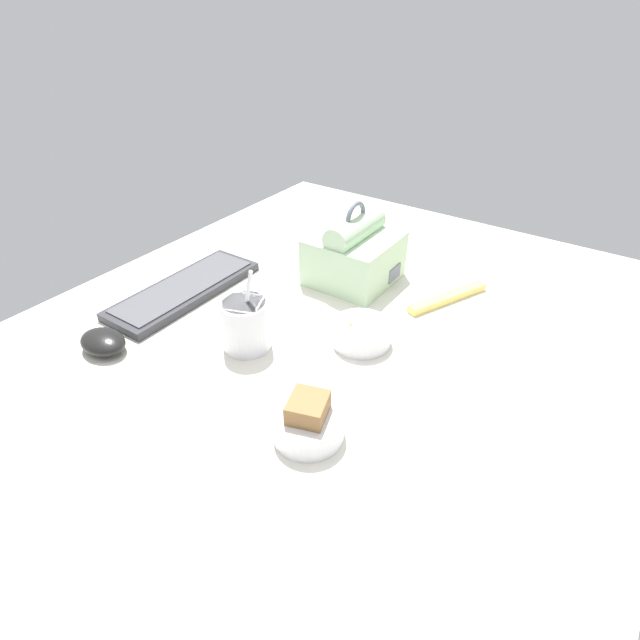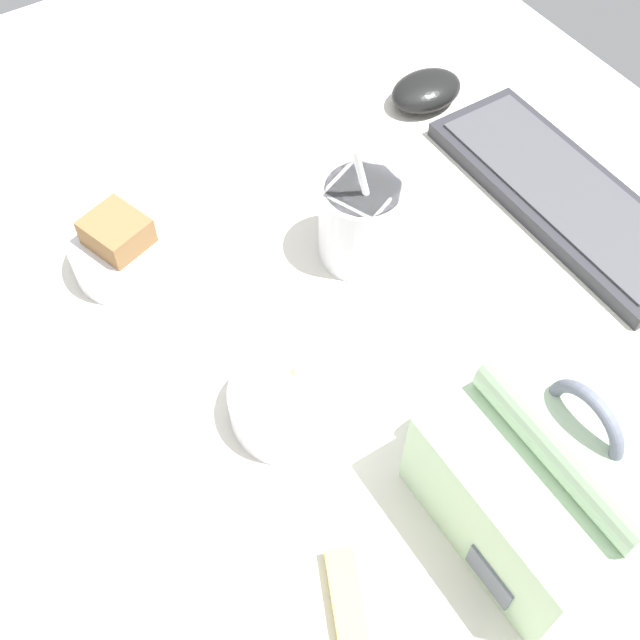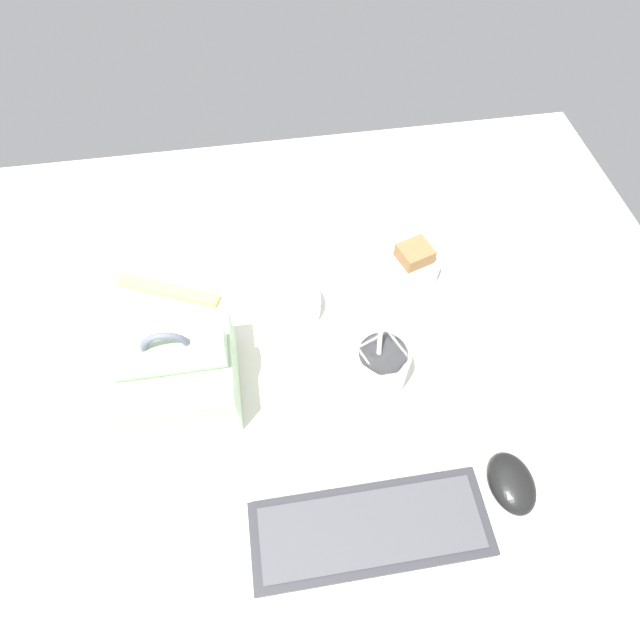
# 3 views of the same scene
# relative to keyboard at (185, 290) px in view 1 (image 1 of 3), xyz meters

# --- Properties ---
(desk_surface) EXTENTS (1.40, 1.10, 0.02)m
(desk_surface) POSITION_rel_keyboard_xyz_m (0.02, -0.33, -0.02)
(desk_surface) COLOR silver
(desk_surface) RESTS_ON ground
(keyboard) EXTENTS (0.34, 0.12, 0.02)m
(keyboard) POSITION_rel_keyboard_xyz_m (0.00, 0.00, 0.00)
(keyboard) COLOR #2D2D33
(keyboard) RESTS_ON desk_surface
(lunch_bag) EXTENTS (0.17, 0.17, 0.18)m
(lunch_bag) POSITION_rel_keyboard_xyz_m (0.25, -0.26, 0.05)
(lunch_bag) COLOR #B7D6AD
(lunch_bag) RESTS_ON desk_surface
(soup_cup) EXTENTS (0.09, 0.09, 0.16)m
(soup_cup) POSITION_rel_keyboard_xyz_m (-0.06, -0.23, 0.04)
(soup_cup) COLOR silver
(soup_cup) RESTS_ON desk_surface
(bento_bowl_sandwich) EXTENTS (0.11, 0.11, 0.07)m
(bento_bowl_sandwich) POSITION_rel_keyboard_xyz_m (-0.18, -0.45, 0.02)
(bento_bowl_sandwich) COLOR silver
(bento_bowl_sandwich) RESTS_ON desk_surface
(bento_bowl_snacks) EXTENTS (0.11, 0.11, 0.05)m
(bento_bowl_snacks) POSITION_rel_keyboard_xyz_m (0.06, -0.40, 0.01)
(bento_bowl_snacks) COLOR silver
(bento_bowl_snacks) RESTS_ON desk_surface
(computer_mouse) EXTENTS (0.07, 0.09, 0.04)m
(computer_mouse) POSITION_rel_keyboard_xyz_m (-0.22, -0.03, 0.01)
(computer_mouse) COLOR black
(computer_mouse) RESTS_ON desk_surface
(chopstick_case) EXTENTS (0.19, 0.10, 0.02)m
(chopstick_case) POSITION_rel_keyboard_xyz_m (0.29, -0.47, -0.00)
(chopstick_case) COLOR #EFD666
(chopstick_case) RESTS_ON desk_surface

